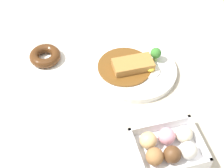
{
  "coord_description": "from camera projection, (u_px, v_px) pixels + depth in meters",
  "views": [
    {
      "loc": [
        0.11,
        0.58,
        0.76
      ],
      "look_at": [
        -0.06,
        -0.05,
        0.03
      ],
      "focal_mm": 53.98,
      "sensor_mm": 36.0,
      "label": 1
    }
  ],
  "objects": [
    {
      "name": "donut_box",
      "position": [
        168.0,
        147.0,
        0.85
      ],
      "size": [
        0.17,
        0.14,
        0.06
      ],
      "color": "white",
      "rests_on": "ground_plane"
    },
    {
      "name": "chocolate_ring_donut",
      "position": [
        45.0,
        56.0,
        1.08
      ],
      "size": [
        0.15,
        0.15,
        0.03
      ],
      "color": "white",
      "rests_on": "ground_plane"
    },
    {
      "name": "curry_plate",
      "position": [
        135.0,
        69.0,
        1.04
      ],
      "size": [
        0.25,
        0.25,
        0.06
      ],
      "color": "white",
      "rests_on": "ground_plane"
    },
    {
      "name": "ground_plane",
      "position": [
        98.0,
        108.0,
        0.96
      ],
      "size": [
        1.6,
        1.6,
        0.0
      ],
      "primitive_type": "plane",
      "color": "#B2A893"
    }
  ]
}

